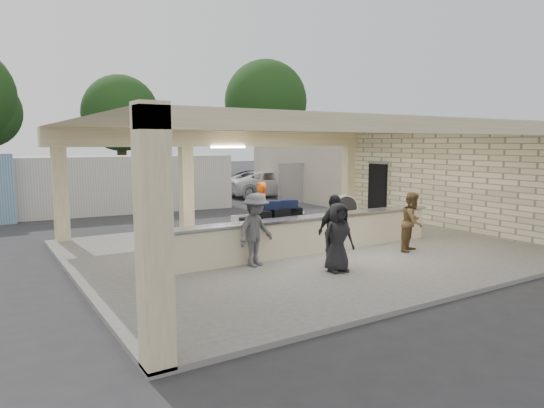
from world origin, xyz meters
TOP-DOWN VIEW (x-y plane):
  - ground at (0.00, 0.00)m, footprint 120.00×120.00m
  - pavilion at (0.21, 0.66)m, footprint 12.01×10.00m
  - baggage_counter at (0.00, -0.50)m, footprint 8.20×0.58m
  - luggage_cart at (-0.55, 0.53)m, footprint 2.52×1.85m
  - drum_fan at (4.06, 2.95)m, footprint 0.95×0.58m
  - baggage_handler at (-0.34, 1.72)m, footprint 0.44×0.69m
  - passenger_a at (2.34, -1.85)m, footprint 0.85×0.63m
  - passenger_b at (-0.53, -2.00)m, footprint 1.06×0.57m
  - passenger_c at (-2.08, -1.00)m, footprint 1.20×0.79m
  - passenger_d at (-0.74, -2.43)m, footprint 0.81×0.40m
  - car_white_a at (6.63, 12.53)m, footprint 5.18×2.58m
  - car_white_b at (13.70, 13.47)m, footprint 5.33×3.51m
  - car_dark at (7.51, 14.99)m, footprint 4.03×3.71m
  - container_white at (-2.99, 10.84)m, footprint 11.46×3.06m
  - fence at (11.00, 9.00)m, footprint 12.06×0.06m
  - tree_mid at (2.32, 26.16)m, footprint 6.00×5.60m
  - tree_right at (14.32, 25.16)m, footprint 7.20×7.00m
  - adjacent_building at (9.50, 10.00)m, footprint 6.00×8.00m

SIDE VIEW (x-z plane):
  - ground at x=0.00m, z-range 0.00..0.00m
  - baggage_counter at x=0.00m, z-range 0.10..1.08m
  - drum_fan at x=4.06m, z-range 0.14..1.14m
  - car_dark at x=7.51m, z-range 0.00..1.35m
  - car_white_a at x=6.63m, z-range 0.00..1.46m
  - car_white_b at x=13.70m, z-range 0.00..1.58m
  - luggage_cart at x=-0.55m, z-range 0.16..1.49m
  - passenger_d at x=-0.74m, z-range 0.10..1.69m
  - passenger_a at x=2.34m, z-range 0.10..1.71m
  - passenger_b at x=-0.53m, z-range 0.10..1.82m
  - passenger_c at x=-2.08m, z-range 0.10..1.86m
  - baggage_handler at x=-0.34m, z-range 0.10..1.86m
  - fence at x=11.00m, z-range 0.04..2.07m
  - container_white at x=-2.99m, z-range 0.00..2.45m
  - pavilion at x=0.21m, z-range -0.43..3.12m
  - adjacent_building at x=9.50m, z-range 0.00..3.20m
  - tree_mid at x=2.32m, z-range 0.96..8.96m
  - tree_right at x=14.32m, z-range 1.21..11.21m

